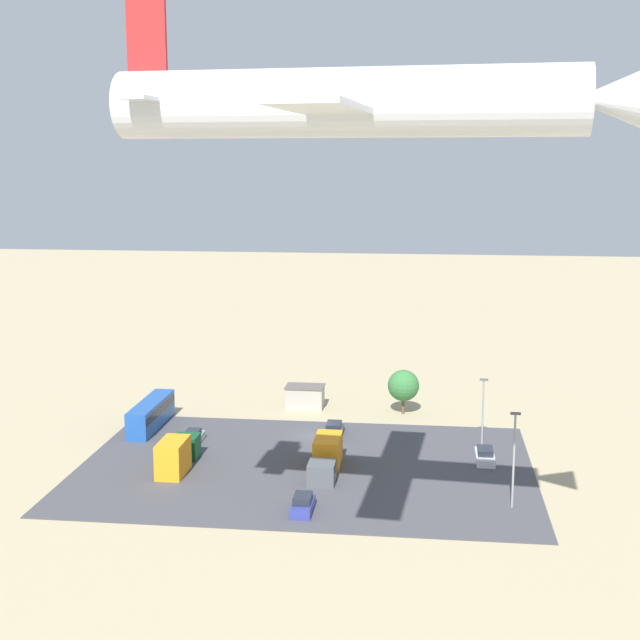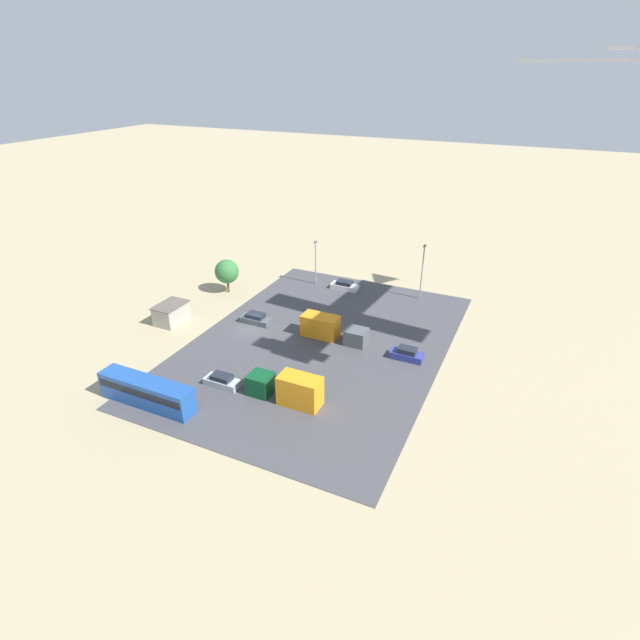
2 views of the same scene
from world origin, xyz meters
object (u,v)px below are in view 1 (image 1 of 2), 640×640
at_px(shed_building, 305,397).
at_px(parked_car_2, 485,456).
at_px(airplane, 373,102).
at_px(parked_car_0, 193,438).
at_px(bus, 151,413).
at_px(parked_car_3, 303,505).
at_px(parked_car_1, 334,430).
at_px(parked_truck_1, 326,457).
at_px(parked_truck_0, 177,454).

height_order(shed_building, parked_car_2, shed_building).
height_order(shed_building, airplane, airplane).
distance_m(parked_car_0, parked_car_2, 31.80).
height_order(bus, parked_car_3, bus).
xyz_separation_m(parked_car_2, parked_car_3, (16.94, 15.53, 0.05)).
bearing_deg(airplane, parked_car_0, -145.24).
bearing_deg(parked_car_1, shed_building, 113.41).
bearing_deg(bus, parked_truck_1, 151.20).
bearing_deg(parked_car_1, parked_car_3, -91.07).
xyz_separation_m(bus, parked_car_2, (-38.10, 7.56, -1.08)).
height_order(parked_truck_0, airplane, airplane).
relative_size(bus, parked_car_3, 2.75).
bearing_deg(parked_car_2, bus, 168.78).
xyz_separation_m(parked_car_0, parked_car_1, (-15.20, -4.76, 0.01)).
xyz_separation_m(parked_car_0, airplane, (-21.91, 37.85, 33.63)).
bearing_deg(parked_car_1, parked_truck_0, -137.82).
distance_m(parked_car_1, parked_car_2, 17.95).
bearing_deg(parked_car_3, parked_truck_0, -33.56).
distance_m(shed_building, airplane, 64.10).
height_order(parked_car_1, parked_truck_1, parked_truck_1).
height_order(parked_car_1, parked_car_3, parked_car_3).
xyz_separation_m(parked_car_2, parked_truck_1, (16.09, 4.54, 0.78)).
bearing_deg(parked_truck_0, parked_car_1, 42.18).
xyz_separation_m(shed_building, parked_car_2, (-21.36, 18.20, -0.74)).
distance_m(bus, parked_truck_0, 15.42).
xyz_separation_m(parked_truck_1, airplane, (-6.27, 31.06, 32.85)).
bearing_deg(shed_building, parked_truck_1, 103.06).
xyz_separation_m(bus, airplane, (-28.28, 43.16, 32.55)).
bearing_deg(parked_truck_1, airplane, 101.41).
height_order(parked_car_0, parked_truck_1, parked_truck_1).
relative_size(bus, airplane, 0.36).
bearing_deg(airplane, parked_truck_1, -163.89).
distance_m(shed_building, parked_car_2, 28.07).
bearing_deg(shed_building, bus, 32.45).
bearing_deg(parked_car_2, parked_car_3, -137.48).
bearing_deg(parked_car_2, shed_building, 139.57).
xyz_separation_m(parked_car_3, parked_truck_0, (14.13, -9.37, 0.93)).
distance_m(parked_car_0, parked_car_3, 23.13).
relative_size(shed_building, bus, 0.42).
distance_m(shed_building, parked_truck_1, 23.34).
xyz_separation_m(bus, parked_car_1, (-21.57, 0.54, -1.07)).
xyz_separation_m(bus, parked_truck_1, (-22.01, 12.10, -0.30)).
height_order(parked_car_2, parked_car_3, parked_car_3).
relative_size(parked_car_2, parked_truck_1, 0.49).
relative_size(shed_building, parked_car_1, 1.07).
height_order(parked_truck_1, airplane, airplane).
xyz_separation_m(parked_car_1, parked_truck_1, (-0.43, 11.56, 0.77)).
distance_m(shed_building, parked_car_0, 19.03).
bearing_deg(shed_building, parked_truck_0, 68.28).
bearing_deg(parked_truck_0, parked_car_2, 11.22).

